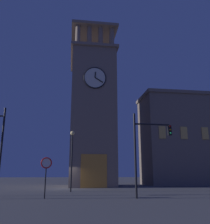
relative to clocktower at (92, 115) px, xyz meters
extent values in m
plane|color=#4C4C51|center=(3.25, 5.80, -10.00)|extent=(200.00, 200.00, 0.00)
cube|color=gray|center=(0.00, -0.02, -0.64)|extent=(6.02, 8.92, 18.73)
cube|color=gray|center=(0.00, -0.02, 8.93)|extent=(6.62, 9.52, 0.40)
cylinder|color=gray|center=(-2.41, 3.84, 10.59)|extent=(0.70, 0.70, 2.91)
cylinder|color=gray|center=(-0.80, 3.84, 10.59)|extent=(0.70, 0.70, 2.91)
cylinder|color=gray|center=(0.80, 3.84, 10.59)|extent=(0.70, 0.70, 2.91)
cylinder|color=gray|center=(2.41, 3.84, 10.59)|extent=(0.70, 0.70, 2.91)
cylinder|color=gray|center=(-2.41, -3.88, 10.59)|extent=(0.70, 0.70, 2.91)
cylinder|color=gray|center=(-0.80, -3.88, 10.59)|extent=(0.70, 0.70, 2.91)
cylinder|color=gray|center=(0.80, -3.88, 10.59)|extent=(0.70, 0.70, 2.91)
cylinder|color=gray|center=(2.41, -3.88, 10.59)|extent=(0.70, 0.70, 2.91)
cube|color=gray|center=(0.00, -0.02, 12.24)|extent=(6.62, 9.52, 0.40)
cylinder|color=black|center=(0.00, -0.02, 13.52)|extent=(0.12, 0.12, 2.16)
cylinder|color=silver|center=(0.00, 4.50, 4.03)|extent=(2.89, 0.12, 2.89)
torus|color=black|center=(0.00, 4.52, 4.03)|extent=(3.05, 0.16, 3.05)
cube|color=black|center=(-0.04, 4.60, 4.43)|extent=(0.19, 0.06, 0.80)
cube|color=black|center=(-0.53, 4.60, 3.72)|extent=(1.12, 0.06, 0.74)
cube|color=orange|center=(0.00, 4.39, -8.00)|extent=(3.20, 0.24, 4.00)
cube|color=#75665B|center=(-18.32, -1.97, -3.24)|extent=(19.72, 6.76, 13.53)
cube|color=#75665B|center=(-18.32, -1.97, 3.78)|extent=(20.12, 7.16, 0.50)
cube|color=#E0B259|center=(-16.68, 1.46, -2.56)|extent=(1.00, 0.12, 1.80)
cube|color=#E0B259|center=(-13.39, 1.46, -2.56)|extent=(1.00, 0.12, 1.80)
cube|color=#E0B259|center=(-10.11, 1.46, -2.56)|extent=(1.00, 0.12, 1.80)
cylinder|color=black|center=(-1.70, 17.65, -7.01)|extent=(0.16, 0.16, 5.98)
cylinder|color=black|center=(-3.04, 17.65, -4.80)|extent=(2.68, 0.12, 0.12)
cube|color=black|center=(-4.38, 17.65, -5.23)|extent=(0.22, 0.30, 0.75)
sphere|color=#360505|center=(-4.38, 17.83, -4.95)|extent=(0.16, 0.16, 0.16)
sphere|color=#392705|center=(-4.38, 17.83, -5.20)|extent=(0.16, 0.16, 0.16)
sphere|color=#18C154|center=(-4.38, 17.83, -5.45)|extent=(0.16, 0.16, 0.16)
cylinder|color=black|center=(8.36, 14.32, -6.53)|extent=(0.16, 0.16, 6.94)
cylinder|color=black|center=(2.75, 10.53, -7.33)|extent=(0.14, 0.14, 5.34)
sphere|color=#F9DB8C|center=(2.75, 10.53, -4.44)|extent=(0.44, 0.44, 0.44)
cylinder|color=black|center=(4.54, 16.89, -8.76)|extent=(0.08, 0.08, 2.48)
cylinder|color=white|center=(4.54, 16.93, -7.62)|extent=(0.70, 0.04, 0.70)
torus|color=red|center=(4.54, 16.95, -7.62)|extent=(0.78, 0.08, 0.78)
camera|label=1|loc=(2.88, 34.90, -8.37)|focal=39.40mm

